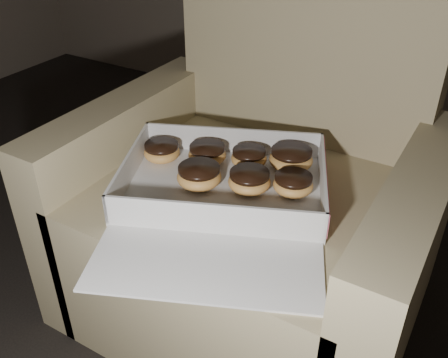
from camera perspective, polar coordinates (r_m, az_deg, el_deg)
name	(u,v)px	position (r m, az deg, el deg)	size (l,w,h in m)	color
armchair	(256,213)	(1.20, 3.68, -3.88)	(0.80, 0.68, 0.84)	#867B55
bakery_box	(223,196)	(1.04, -0.14, -1.98)	(0.58, 0.62, 0.07)	silver
donut_a	(162,151)	(1.18, -7.11, 3.17)	(0.08, 0.08, 0.04)	#E4964F
donut_b	(207,154)	(1.16, -1.92, 2.91)	(0.09, 0.09, 0.04)	#E4964F
donut_c	(249,181)	(1.06, 2.91, -0.17)	(0.09, 0.09, 0.05)	#E4964F
donut_d	(293,184)	(1.06, 7.91, -0.55)	(0.08, 0.08, 0.04)	#E4964F
donut_e	(199,176)	(1.07, -2.86, 0.38)	(0.10, 0.10, 0.05)	#E4964F
donut_f	(291,158)	(1.14, 7.67, 2.35)	(0.10, 0.10, 0.05)	#E4964F
donut_g	(249,157)	(1.14, 2.87, 2.49)	(0.08, 0.08, 0.04)	#E4964F
crumb_a	(285,230)	(0.96, 7.03, -5.79)	(0.01, 0.01, 0.00)	black
crumb_b	(198,208)	(1.01, -2.95, -3.35)	(0.01, 0.01, 0.00)	black
crumb_c	(237,207)	(1.01, 1.49, -3.23)	(0.01, 0.01, 0.00)	black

